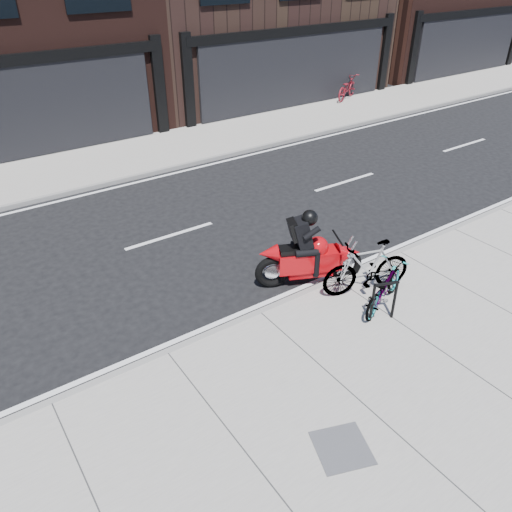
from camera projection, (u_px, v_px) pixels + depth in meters
ground at (210, 272)px, 11.18m from camera, size 120.00×120.00×0.00m
sidewalk_near at (374, 416)px, 7.65m from camera, size 60.00×6.00×0.13m
sidewalk_far at (93, 164)px, 16.57m from camera, size 60.00×3.50×0.13m
bike_rack at (384, 298)px, 9.30m from camera, size 0.48×0.22×0.85m
bicycle_front at (384, 287)px, 9.71m from camera, size 1.72×1.11×0.85m
bicycle_rear at (367, 267)px, 10.04m from camera, size 1.98×1.08×1.15m
motorcycle at (314, 254)px, 10.46m from camera, size 2.21×1.31×1.76m
bicycle_far at (347, 88)px, 23.25m from camera, size 2.11×1.51×1.05m
utility_grate at (342, 448)px, 7.08m from camera, size 0.96×0.96×0.02m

